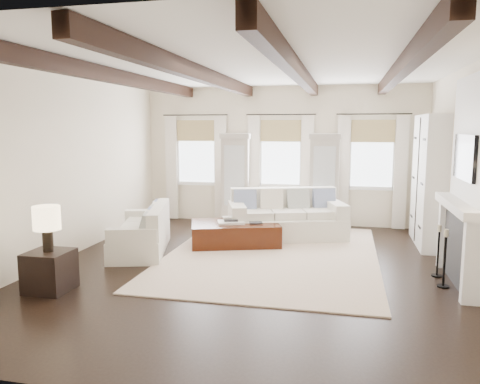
% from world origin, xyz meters
% --- Properties ---
extents(ground, '(7.50, 7.50, 0.00)m').
position_xyz_m(ground, '(0.00, 0.00, 0.00)').
color(ground, black).
rests_on(ground, ground).
extents(room_shell, '(6.54, 7.54, 3.22)m').
position_xyz_m(room_shell, '(0.75, 0.90, 1.89)').
color(room_shell, '#F5E7CA').
rests_on(room_shell, ground).
extents(area_rug, '(3.64, 4.92, 0.02)m').
position_xyz_m(area_rug, '(0.25, 0.92, 0.01)').
color(area_rug, beige).
rests_on(area_rug, ground).
extents(sofa_back, '(2.55, 1.75, 1.00)m').
position_xyz_m(sofa_back, '(0.32, 2.30, 0.40)').
color(sofa_back, white).
rests_on(sofa_back, ground).
extents(sofa_left, '(1.39, 2.13, 0.84)m').
position_xyz_m(sofa_left, '(-2.10, 0.68, 0.34)').
color(sofa_left, white).
rests_on(sofa_left, ground).
extents(ottoman, '(1.91, 1.51, 0.44)m').
position_xyz_m(ottoman, '(-0.57, 1.50, 0.22)').
color(ottoman, black).
rests_on(ottoman, ground).
extents(tray, '(0.59, 0.52, 0.04)m').
position_xyz_m(tray, '(-0.63, 1.42, 0.46)').
color(tray, white).
rests_on(tray, ottoman).
extents(book_lower, '(0.31, 0.27, 0.04)m').
position_xyz_m(book_lower, '(-0.64, 1.45, 0.50)').
color(book_lower, '#262628').
rests_on(book_lower, tray).
extents(book_upper, '(0.26, 0.23, 0.03)m').
position_xyz_m(book_upper, '(-0.70, 1.49, 0.53)').
color(book_upper, beige).
rests_on(book_upper, book_lower).
extents(book_loose, '(0.28, 0.25, 0.03)m').
position_xyz_m(book_loose, '(-0.16, 1.49, 0.45)').
color(book_loose, '#262628').
rests_on(book_loose, ottoman).
extents(side_table_front, '(0.57, 0.57, 0.57)m').
position_xyz_m(side_table_front, '(-2.50, -1.58, 0.28)').
color(side_table_front, black).
rests_on(side_table_front, ground).
extents(lamp_front, '(0.37, 0.37, 0.64)m').
position_xyz_m(lamp_front, '(-2.50, -1.58, 1.00)').
color(lamp_front, black).
rests_on(lamp_front, side_table_front).
extents(side_table_back, '(0.40, 0.40, 0.60)m').
position_xyz_m(side_table_back, '(-1.09, 3.59, 0.30)').
color(side_table_back, black).
rests_on(side_table_back, ground).
extents(lamp_back, '(0.36, 0.36, 0.62)m').
position_xyz_m(lamp_back, '(-1.09, 3.59, 1.03)').
color(lamp_back, black).
rests_on(lamp_back, side_table_back).
extents(candlestick_near, '(0.17, 0.17, 0.84)m').
position_xyz_m(candlestick_near, '(2.90, -0.20, 0.35)').
color(candlestick_near, black).
rests_on(candlestick_near, ground).
extents(candlestick_far, '(0.16, 0.16, 0.80)m').
position_xyz_m(candlestick_far, '(2.90, 0.29, 0.33)').
color(candlestick_far, black).
rests_on(candlestick_far, ground).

